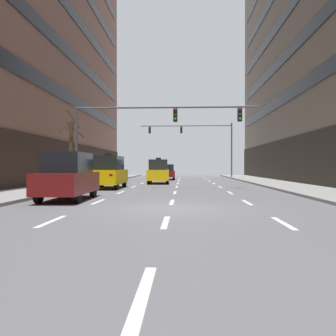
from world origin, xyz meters
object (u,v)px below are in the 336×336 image
at_px(traffic_signal_0, 145,123).
at_px(taxi_driving_3, 158,172).
at_px(car_driving_1, 166,172).
at_px(street_tree_0, 71,152).
at_px(traffic_signal_1, 199,137).
at_px(taxi_driving_0, 109,172).
at_px(car_driving_2, 68,176).

bearing_deg(traffic_signal_0, taxi_driving_3, 86.87).
relative_size(car_driving_1, street_tree_0, 0.85).
bearing_deg(traffic_signal_0, traffic_signal_1, 77.73).
bearing_deg(taxi_driving_3, taxi_driving_0, -114.17).
distance_m(car_driving_1, street_tree_0, 14.55).
distance_m(taxi_driving_0, traffic_signal_1, 22.05).
distance_m(car_driving_2, taxi_driving_3, 14.49).
height_order(car_driving_2, taxi_driving_3, taxi_driving_3).
bearing_deg(car_driving_2, street_tree_0, 108.05).
bearing_deg(car_driving_2, traffic_signal_0, 70.78).
bearing_deg(taxi_driving_3, traffic_signal_0, -93.13).
bearing_deg(street_tree_0, traffic_signal_0, -21.26).
bearing_deg(taxi_driving_3, street_tree_0, -141.94).
bearing_deg(traffic_signal_0, street_tree_0, 158.74).
bearing_deg(traffic_signal_1, traffic_signal_0, -102.27).
relative_size(car_driving_2, traffic_signal_1, 0.37).
bearing_deg(taxi_driving_3, car_driving_1, 88.27).
relative_size(taxi_driving_3, traffic_signal_0, 0.36).
distance_m(taxi_driving_3, street_tree_0, 7.79).
xyz_separation_m(car_driving_2, traffic_signal_0, (2.54, 7.30, 3.26)).
height_order(car_driving_2, traffic_signal_0, traffic_signal_0).
bearing_deg(street_tree_0, taxi_driving_3, 38.06).
relative_size(car_driving_2, street_tree_0, 0.81).
bearing_deg(taxi_driving_0, street_tree_0, 151.28).
xyz_separation_m(car_driving_1, taxi_driving_3, (-0.25, -8.31, 0.19)).
xyz_separation_m(taxi_driving_0, car_driving_2, (-0.04, -7.77, -0.04)).
height_order(car_driving_2, street_tree_0, street_tree_0).
bearing_deg(traffic_signal_0, car_driving_1, 87.64).
distance_m(car_driving_1, traffic_signal_1, 8.22).
height_order(taxi_driving_3, traffic_signal_0, traffic_signal_0).
distance_m(taxi_driving_0, car_driving_2, 7.77).
relative_size(taxi_driving_0, traffic_signal_1, 0.38).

